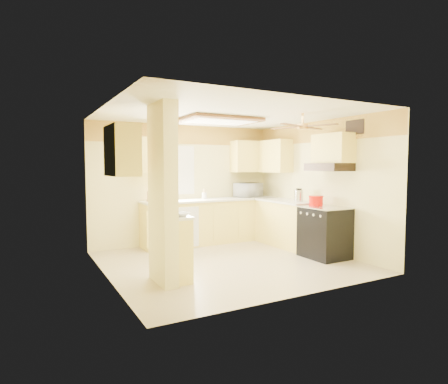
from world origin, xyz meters
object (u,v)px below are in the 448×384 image
stove (325,232)px  dutch_oven (316,200)px  microwave (248,190)px  bowl (181,214)px  kettle (299,195)px

stove → dutch_oven: size_ratio=3.40×
stove → microwave: 2.28m
stove → microwave: (-0.25, 2.17, 0.64)m
bowl → dutch_oven: 2.85m
stove → bowl: bearing=-177.5°
bowl → kettle: 3.00m
dutch_oven → bowl: bearing=-172.2°
microwave → dutch_oven: microwave is taller
microwave → kettle: size_ratio=2.20×
stove → kettle: 1.00m
stove → bowl: 2.84m
bowl → dutch_oven: size_ratio=0.81×
microwave → kettle: (0.31, -1.38, -0.04)m
bowl → microwave: bearing=42.0°
microwave → bowl: bearing=34.4°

